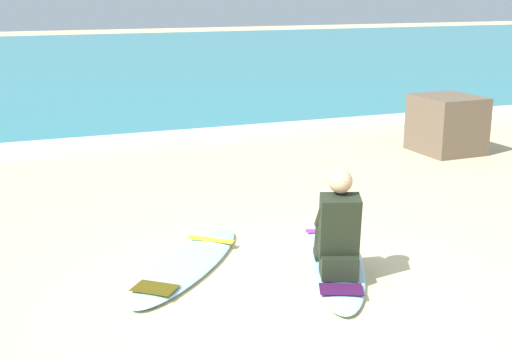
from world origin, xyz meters
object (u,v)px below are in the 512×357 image
surfboard_main (334,259)px  shoreline_rock (447,124)px  surfboard_spare_near (187,264)px  surfer_seated (338,232)px

surfboard_main → shoreline_rock: shoreline_rock is taller
surfboard_spare_near → surfboard_main: bearing=-16.5°
surfboard_main → surfer_seated: size_ratio=2.56×
surfboard_main → surfer_seated: bearing=-114.0°
surfboard_main → surfboard_spare_near: bearing=163.5°
surfer_seated → shoreline_rock: size_ratio=0.96×
surfer_seated → shoreline_rock: surfer_seated is taller
shoreline_rock → surfboard_main: bearing=-137.6°
surfboard_main → shoreline_rock: (3.80, 3.47, 0.41)m
shoreline_rock → surfboard_spare_near: bearing=-149.0°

